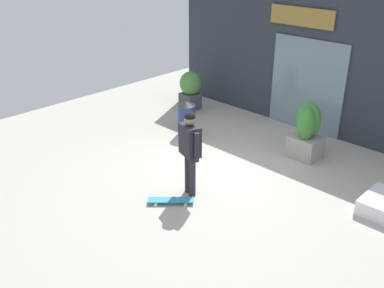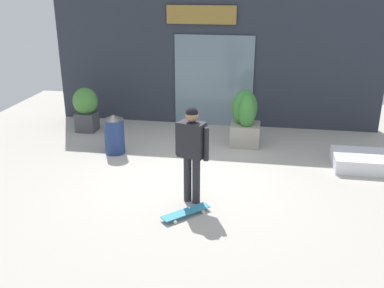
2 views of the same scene
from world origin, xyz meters
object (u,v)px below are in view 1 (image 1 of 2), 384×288
(skateboard, at_px, (171,200))
(planter_box_left, at_px, (307,131))
(trash_bin, at_px, (186,118))
(skateboarder, at_px, (190,146))
(planter_box_right, at_px, (190,88))

(skateboard, distance_m, planter_box_left, 3.44)
(planter_box_left, distance_m, trash_bin, 2.86)
(skateboarder, xyz_separation_m, planter_box_right, (-3.15, 3.21, -0.39))
(skateboarder, bearing_deg, planter_box_right, -116.99)
(trash_bin, bearing_deg, planter_box_left, 19.45)
(planter_box_right, bearing_deg, trash_bin, -48.67)
(planter_box_right, xyz_separation_m, trash_bin, (1.17, -1.33, -0.18))
(planter_box_right, bearing_deg, skateboard, -49.77)
(skateboard, xyz_separation_m, planter_box_left, (0.73, 3.32, 0.55))
(planter_box_left, height_order, planter_box_right, planter_box_left)
(skateboard, height_order, planter_box_right, planter_box_right)
(planter_box_left, distance_m, planter_box_right, 3.88)
(planter_box_left, bearing_deg, skateboard, -102.41)
(planter_box_left, height_order, trash_bin, planter_box_left)
(skateboarder, relative_size, skateboard, 2.25)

